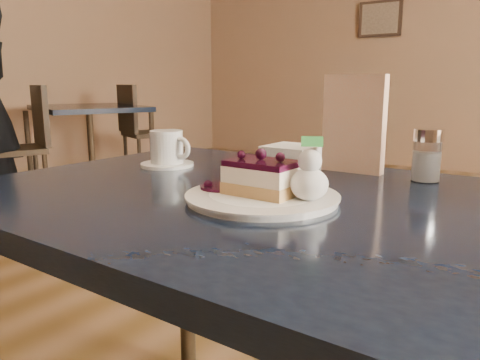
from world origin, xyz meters
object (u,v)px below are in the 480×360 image
Objects in this scene: main_table at (276,236)px; dessert_plate at (262,198)px; cheesecake_slice at (262,178)px; coffee_set at (168,150)px; bg_table_far_left at (93,184)px.

main_table is 4.67× the size of dessert_plate.
cheesecake_slice is (0.00, -0.00, 0.04)m from dessert_plate.
cheesecake_slice is at bearing -90.00° from dessert_plate.
coffee_set is (-0.38, 0.17, 0.03)m from dessert_plate.
main_table is 9.99× the size of cheesecake_slice.
coffee_set is (-0.38, 0.12, 0.12)m from main_table.
cheesecake_slice is 0.07× the size of bg_table_far_left.
main_table is at bearing -16.93° from coffee_set.
main_table is 0.66× the size of bg_table_far_left.
cheesecake_slice reaches higher than dessert_plate.
coffee_set is at bearing 156.30° from dessert_plate.
dessert_plate is 0.42m from coffee_set.
dessert_plate is 1.88× the size of coffee_set.
dessert_plate reaches higher than main_table.
main_table is 0.13m from cheesecake_slice.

